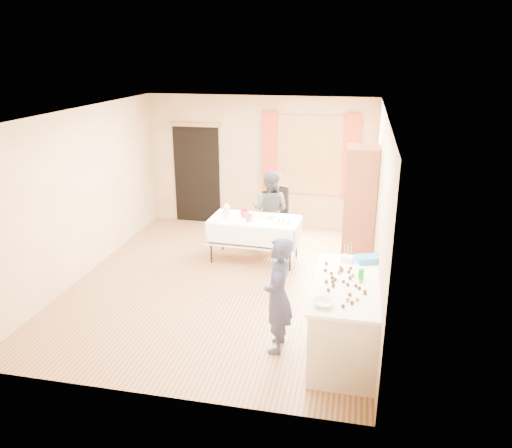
% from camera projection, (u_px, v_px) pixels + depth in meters
% --- Properties ---
extents(floor, '(4.50, 5.50, 0.02)m').
position_uv_depth(floor, '(224.00, 283.00, 7.76)').
color(floor, '#9E7047').
rests_on(floor, ground).
extents(ceiling, '(4.50, 5.50, 0.02)m').
position_uv_depth(ceiling, '(220.00, 111.00, 6.89)').
color(ceiling, white).
rests_on(ceiling, floor).
extents(wall_back, '(4.50, 0.02, 2.60)m').
position_uv_depth(wall_back, '(259.00, 163.00, 9.88)').
color(wall_back, tan).
rests_on(wall_back, floor).
extents(wall_front, '(4.50, 0.02, 2.60)m').
position_uv_depth(wall_front, '(145.00, 283.00, 4.78)').
color(wall_front, tan).
rests_on(wall_front, floor).
extents(wall_left, '(0.02, 5.50, 2.60)m').
position_uv_depth(wall_left, '(82.00, 193.00, 7.76)').
color(wall_left, tan).
rests_on(wall_left, floor).
extents(wall_right, '(0.02, 5.50, 2.60)m').
position_uv_depth(wall_right, '(380.00, 212.00, 6.89)').
color(wall_right, tan).
rests_on(wall_right, floor).
extents(window_frame, '(1.32, 0.06, 1.52)m').
position_uv_depth(window_frame, '(310.00, 155.00, 9.58)').
color(window_frame, olive).
rests_on(window_frame, wall_back).
extents(window_pane, '(1.20, 0.02, 1.40)m').
position_uv_depth(window_pane, '(310.00, 155.00, 9.56)').
color(window_pane, white).
rests_on(window_pane, wall_back).
extents(curtain_left, '(0.28, 0.06, 1.65)m').
position_uv_depth(curtain_left, '(270.00, 154.00, 9.68)').
color(curtain_left, '#B13922').
rests_on(curtain_left, wall_back).
extents(curtain_right, '(0.28, 0.06, 1.65)m').
position_uv_depth(curtain_right, '(351.00, 157.00, 9.38)').
color(curtain_right, '#B13922').
rests_on(curtain_right, wall_back).
extents(doorway, '(0.95, 0.04, 2.00)m').
position_uv_depth(doorway, '(197.00, 175.00, 10.20)').
color(doorway, black).
rests_on(doorway, floor).
extents(door_lintel, '(1.05, 0.06, 0.08)m').
position_uv_depth(door_lintel, '(194.00, 125.00, 9.83)').
color(door_lintel, olive).
rests_on(door_lintel, wall_back).
extents(cabinet, '(0.50, 0.60, 1.99)m').
position_uv_depth(cabinet, '(360.00, 208.00, 8.06)').
color(cabinet, brown).
rests_on(cabinet, floor).
extents(counter, '(0.79, 1.66, 0.91)m').
position_uv_depth(counter, '(345.00, 318.00, 5.83)').
color(counter, beige).
rests_on(counter, floor).
extents(party_table, '(1.54, 0.84, 0.75)m').
position_uv_depth(party_table, '(254.00, 235.00, 8.44)').
color(party_table, black).
rests_on(party_table, floor).
extents(chair, '(0.58, 0.58, 1.06)m').
position_uv_depth(chair, '(273.00, 225.00, 9.31)').
color(chair, black).
rests_on(chair, floor).
extents(girl, '(0.54, 0.37, 1.42)m').
position_uv_depth(girl, '(278.00, 295.00, 5.81)').
color(girl, '#222547').
rests_on(girl, floor).
extents(woman, '(0.92, 0.84, 1.43)m').
position_uv_depth(woman, '(270.00, 210.00, 8.90)').
color(woman, black).
rests_on(woman, floor).
extents(soda_can, '(0.07, 0.07, 0.12)m').
position_uv_depth(soda_can, '(361.00, 275.00, 5.74)').
color(soda_can, '#019512').
rests_on(soda_can, counter).
extents(mixing_bowl, '(0.31, 0.31, 0.05)m').
position_uv_depth(mixing_bowl, '(322.00, 303.00, 5.16)').
color(mixing_bowl, white).
rests_on(mixing_bowl, counter).
extents(foam_block, '(0.18, 0.15, 0.08)m').
position_uv_depth(foam_block, '(347.00, 259.00, 6.22)').
color(foam_block, white).
rests_on(foam_block, counter).
extents(blue_basket, '(0.35, 0.29, 0.08)m').
position_uv_depth(blue_basket, '(369.00, 259.00, 6.21)').
color(blue_basket, blue).
rests_on(blue_basket, counter).
extents(pitcher, '(0.14, 0.14, 0.22)m').
position_uv_depth(pitcher, '(226.00, 212.00, 8.29)').
color(pitcher, silver).
rests_on(pitcher, party_table).
extents(cup_red, '(0.22, 0.22, 0.12)m').
position_uv_depth(cup_red, '(245.00, 213.00, 8.40)').
color(cup_red, red).
rests_on(cup_red, party_table).
extents(cup_rainbow, '(0.13, 0.13, 0.12)m').
position_uv_depth(cup_rainbow, '(249.00, 218.00, 8.17)').
color(cup_rainbow, red).
rests_on(cup_rainbow, party_table).
extents(small_bowl, '(0.19, 0.19, 0.05)m').
position_uv_depth(small_bowl, '(272.00, 216.00, 8.36)').
color(small_bowl, white).
rests_on(small_bowl, party_table).
extents(pastry_tray, '(0.30, 0.23, 0.02)m').
position_uv_depth(pastry_tray, '(284.00, 222.00, 8.13)').
color(pastry_tray, white).
rests_on(pastry_tray, party_table).
extents(bottle, '(0.10, 0.10, 0.17)m').
position_uv_depth(bottle, '(226.00, 208.00, 8.61)').
color(bottle, white).
rests_on(bottle, party_table).
extents(cake_balls, '(0.51, 1.09, 0.04)m').
position_uv_depth(cake_balls, '(344.00, 282.00, 5.65)').
color(cake_balls, '#3F2314').
rests_on(cake_balls, counter).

